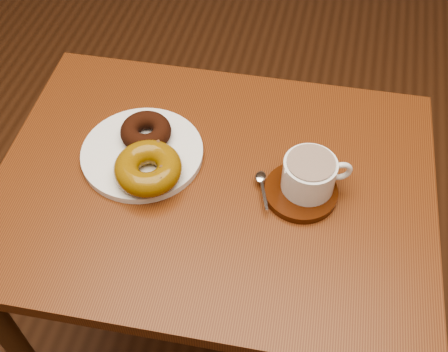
% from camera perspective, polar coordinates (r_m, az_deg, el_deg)
% --- Properties ---
extents(cafe_table, '(0.84, 0.65, 0.77)m').
position_cam_1_polar(cafe_table, '(1.14, -0.98, -4.31)').
color(cafe_table, brown).
rests_on(cafe_table, ground).
extents(donut_plate, '(0.25, 0.25, 0.01)m').
position_cam_1_polar(donut_plate, '(1.09, -8.30, 2.32)').
color(donut_plate, white).
rests_on(donut_plate, cafe_table).
extents(donut_cinnamon, '(0.13, 0.13, 0.04)m').
position_cam_1_polar(donut_cinnamon, '(1.10, -7.95, 4.52)').
color(donut_cinnamon, black).
rests_on(donut_cinnamon, donut_plate).
extents(donut_caramel, '(0.17, 0.17, 0.05)m').
position_cam_1_polar(donut_caramel, '(1.03, -7.73, 0.79)').
color(donut_caramel, '#875F0E').
rests_on(donut_caramel, donut_plate).
extents(saucer, '(0.17, 0.17, 0.01)m').
position_cam_1_polar(saucer, '(1.03, 7.81, -1.61)').
color(saucer, '#3D1808').
rests_on(saucer, cafe_table).
extents(coffee_cup, '(0.12, 0.10, 0.07)m').
position_cam_1_polar(coffee_cup, '(1.01, 8.74, 0.18)').
color(coffee_cup, white).
rests_on(coffee_cup, saucer).
extents(teaspoon, '(0.04, 0.09, 0.01)m').
position_cam_1_polar(teaspoon, '(1.03, 3.80, -0.42)').
color(teaspoon, silver).
rests_on(teaspoon, saucer).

